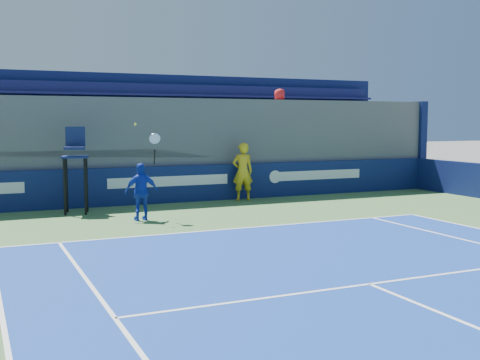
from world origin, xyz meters
name	(u,v)px	position (x,y,z in m)	size (l,w,h in m)	color
ball_person	(243,172)	(2.41, 16.66, 0.97)	(0.70, 0.46, 1.92)	gold
back_hoarding	(169,185)	(0.00, 17.10, 0.60)	(20.40, 0.21, 1.20)	#0D194C
umpire_chair	(75,160)	(-3.09, 16.03, 1.53)	(0.85, 0.85, 2.48)	black
tennis_player	(142,191)	(-1.70, 14.06, 0.78)	(0.94, 0.41, 2.57)	#152FAD
stadium_seating	(150,144)	(-0.01, 19.15, 1.83)	(21.00, 4.05, 4.40)	#505055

